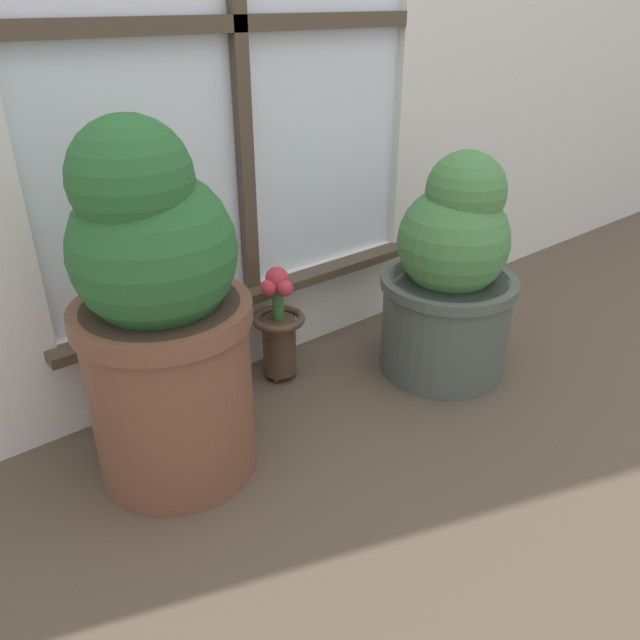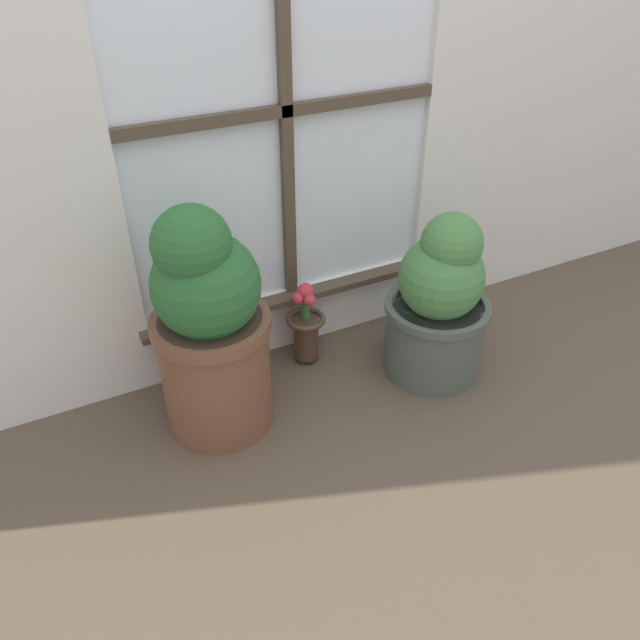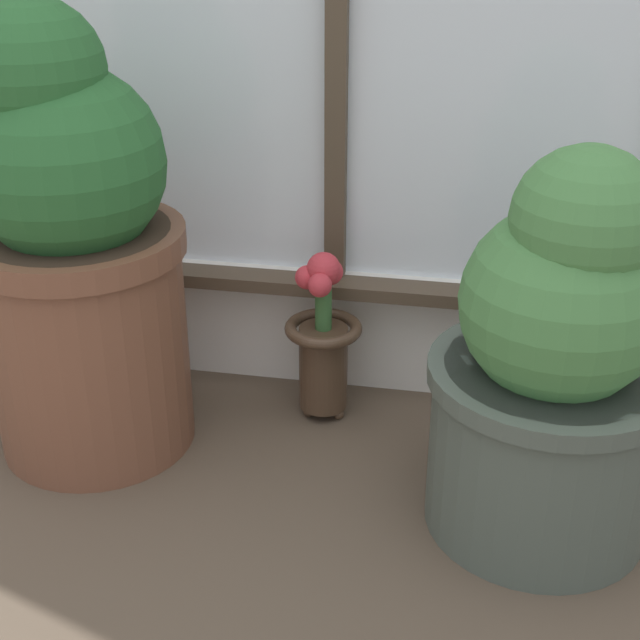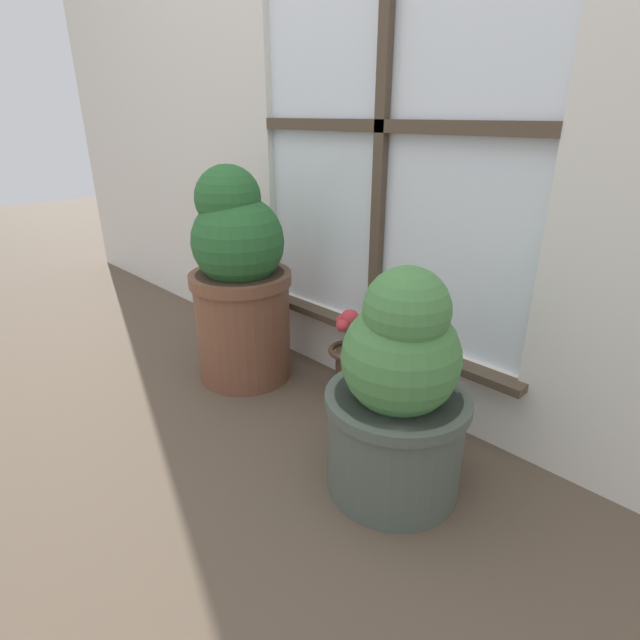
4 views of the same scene
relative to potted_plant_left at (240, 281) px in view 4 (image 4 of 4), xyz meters
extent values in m
plane|color=brown|center=(0.37, -0.42, -0.36)|extent=(10.00, 10.00, 0.00)
cube|color=silver|center=(-0.98, 0.28, 0.89)|extent=(1.69, 0.05, 2.50)
cube|color=silver|center=(0.37, 0.28, -0.24)|extent=(1.02, 0.05, 0.23)
cube|color=white|center=(0.37, 0.29, 0.49)|extent=(1.02, 0.02, 1.25)
cube|color=#4C3D2D|center=(0.37, 0.26, 0.49)|extent=(0.04, 0.02, 1.25)
cube|color=#4C3D2D|center=(0.37, 0.26, 0.49)|extent=(1.02, 0.02, 0.04)
cube|color=#4C3D2D|center=(0.37, 0.23, -0.14)|extent=(1.08, 0.06, 0.02)
cylinder|color=brown|center=(0.00, 0.00, -0.16)|extent=(0.33, 0.33, 0.39)
cylinder|color=brown|center=(0.00, 0.00, 0.01)|extent=(0.35, 0.35, 0.04)
cylinder|color=#38281E|center=(0.00, 0.00, 0.02)|extent=(0.30, 0.30, 0.01)
sphere|color=#28602D|center=(0.00, 0.00, 0.14)|extent=(0.31, 0.31, 0.31)
sphere|color=#28602D|center=(-0.02, -0.01, 0.28)|extent=(0.21, 0.21, 0.21)
ellipsoid|color=#28602D|center=(-0.09, -0.02, 0.12)|extent=(0.06, 0.16, 0.25)
cylinder|color=#4C564C|center=(0.75, -0.09, -0.22)|extent=(0.33, 0.33, 0.27)
cylinder|color=#4C564C|center=(0.75, -0.09, -0.10)|extent=(0.35, 0.35, 0.03)
cylinder|color=#38281E|center=(0.75, -0.09, -0.09)|extent=(0.30, 0.30, 0.01)
sphere|color=#477F42|center=(0.75, -0.09, 0.01)|extent=(0.28, 0.28, 0.28)
sphere|color=#477F42|center=(0.76, -0.10, 0.13)|extent=(0.19, 0.19, 0.19)
ellipsoid|color=#477F42|center=(0.69, -0.02, -0.01)|extent=(0.13, 0.11, 0.22)
sphere|color=#473323|center=(0.38, 0.18, -0.35)|extent=(0.02, 0.02, 0.02)
sphere|color=#473323|center=(0.35, 0.13, -0.35)|extent=(0.02, 0.02, 0.02)
sphere|color=#473323|center=(0.41, 0.13, -0.35)|extent=(0.02, 0.02, 0.02)
cylinder|color=#473323|center=(0.38, 0.15, -0.26)|extent=(0.09, 0.09, 0.16)
torus|color=#473323|center=(0.38, 0.15, -0.18)|extent=(0.14, 0.14, 0.02)
cylinder|color=#386633|center=(0.38, 0.15, -0.14)|extent=(0.03, 0.03, 0.09)
sphere|color=#C6333D|center=(0.38, 0.15, -0.07)|extent=(0.06, 0.06, 0.06)
sphere|color=#C6333D|center=(0.38, 0.17, -0.09)|extent=(0.05, 0.05, 0.05)
sphere|color=#C6333D|center=(0.35, 0.14, -0.09)|extent=(0.04, 0.04, 0.04)
sphere|color=#C6333D|center=(0.37, 0.12, -0.09)|extent=(0.04, 0.04, 0.04)
camera|label=1|loc=(-0.43, -1.02, 0.55)|focal=35.00mm
camera|label=2|loc=(-0.37, -1.44, 1.04)|focal=35.00mm
camera|label=3|loc=(0.62, -1.21, 0.53)|focal=50.00mm
camera|label=4|loc=(1.35, -0.94, 0.53)|focal=28.00mm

